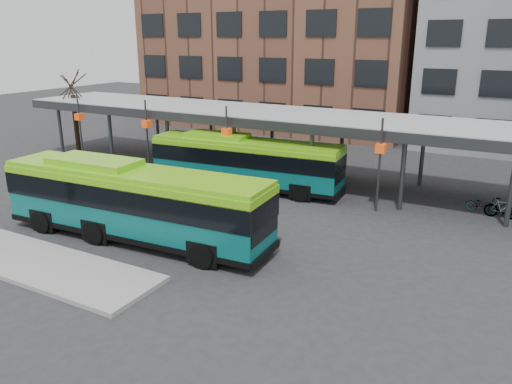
# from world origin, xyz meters

# --- Properties ---
(ground) EXTENTS (120.00, 120.00, 0.00)m
(ground) POSITION_xyz_m (0.00, 0.00, 0.00)
(ground) COLOR #28282B
(ground) RESTS_ON ground
(boarding_island) EXTENTS (14.00, 3.00, 0.18)m
(boarding_island) POSITION_xyz_m (-5.50, -3.00, 0.09)
(boarding_island) COLOR gray
(boarding_island) RESTS_ON ground
(canopy) EXTENTS (40.00, 6.53, 4.80)m
(canopy) POSITION_xyz_m (-0.06, 12.87, 3.91)
(canopy) COLOR #999B9E
(canopy) RESTS_ON ground
(tree) EXTENTS (1.64, 1.64, 5.60)m
(tree) POSITION_xyz_m (-18.00, 12.00, 2.43)
(tree) COLOR black
(tree) RESTS_ON ground
(building_brick) EXTENTS (26.00, 14.00, 22.00)m
(building_brick) POSITION_xyz_m (-10.00, 32.00, 11.00)
(building_brick) COLOR brown
(building_brick) RESTS_ON ground
(bus_front) EXTENTS (12.66, 3.39, 3.46)m
(bus_front) POSITION_xyz_m (-2.33, 0.95, 1.80)
(bus_front) COLOR #085A5A
(bus_front) RESTS_ON ground
(bus_rear) EXTENTS (11.55, 3.35, 3.14)m
(bus_rear) POSITION_xyz_m (-1.99, 10.06, 1.63)
(bus_rear) COLOR #085A5A
(bus_rear) RESTS_ON ground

